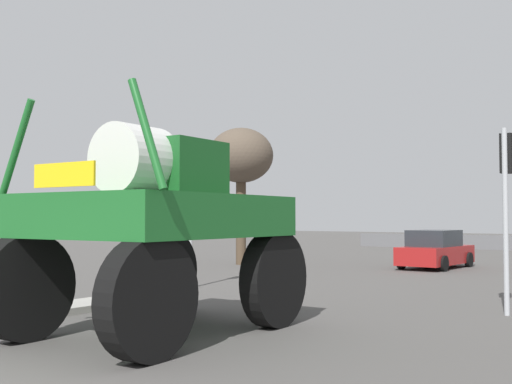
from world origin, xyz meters
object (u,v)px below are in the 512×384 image
at_px(oversize_sprayer, 158,224).
at_px(bare_tree_left, 241,158).
at_px(traffic_signal_near_right, 507,179).
at_px(sedan_ahead, 435,250).
at_px(traffic_signal_near_left, 194,194).

height_order(oversize_sprayer, bare_tree_left, bare_tree_left).
bearing_deg(traffic_signal_near_right, oversize_sprayer, -126.87).
distance_m(sedan_ahead, traffic_signal_near_right, 12.30).
xyz_separation_m(sedan_ahead, traffic_signal_near_right, (5.46, -10.82, 2.12)).
bearing_deg(sedan_ahead, traffic_signal_near_left, 165.57).
relative_size(oversize_sprayer, sedan_ahead, 1.26).
xyz_separation_m(oversize_sprayer, traffic_signal_near_right, (4.40, 5.86, 0.93)).
height_order(sedan_ahead, traffic_signal_near_right, traffic_signal_near_right).
bearing_deg(bare_tree_left, traffic_signal_near_left, -61.69).
bearing_deg(oversize_sprayer, sedan_ahead, 1.28).
relative_size(traffic_signal_near_left, traffic_signal_near_right, 0.96).
height_order(traffic_signal_near_right, bare_tree_left, bare_tree_left).
bearing_deg(oversize_sprayer, bare_tree_left, 29.52).
distance_m(traffic_signal_near_right, bare_tree_left, 15.24).
bearing_deg(traffic_signal_near_right, bare_tree_left, 148.69).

